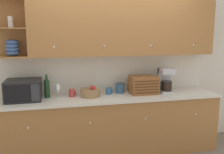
{
  "coord_description": "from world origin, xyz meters",
  "views": [
    {
      "loc": [
        -0.84,
        -3.86,
        1.86
      ],
      "look_at": [
        0.0,
        -0.22,
        1.19
      ],
      "focal_mm": 40.0,
      "sensor_mm": 36.0,
      "label": 1
    }
  ],
  "objects_px": {
    "microwave": "(23,90)",
    "storage_canister": "(120,88)",
    "mug": "(109,91)",
    "bread_box": "(143,85)",
    "wine_bottle": "(47,87)",
    "wine_glass": "(58,88)",
    "coffee_maker": "(166,80)",
    "mug_blue_second": "(72,93)",
    "fruit_basket": "(90,93)"
  },
  "relations": [
    {
      "from": "microwave",
      "to": "storage_canister",
      "type": "bearing_deg",
      "value": 4.11
    },
    {
      "from": "mug",
      "to": "bread_box",
      "type": "height_order",
      "value": "bread_box"
    },
    {
      "from": "microwave",
      "to": "wine_bottle",
      "type": "relative_size",
      "value": 1.41
    },
    {
      "from": "wine_glass",
      "to": "coffee_maker",
      "type": "height_order",
      "value": "coffee_maker"
    },
    {
      "from": "microwave",
      "to": "wine_bottle",
      "type": "xyz_separation_m",
      "value": [
        0.32,
        0.06,
        0.01
      ]
    },
    {
      "from": "wine_bottle",
      "to": "mug_blue_second",
      "type": "distance_m",
      "value": 0.37
    },
    {
      "from": "storage_canister",
      "to": "coffee_maker",
      "type": "height_order",
      "value": "coffee_maker"
    },
    {
      "from": "mug_blue_second",
      "to": "coffee_maker",
      "type": "relative_size",
      "value": 0.28
    },
    {
      "from": "wine_bottle",
      "to": "mug_blue_second",
      "type": "relative_size",
      "value": 3.16
    },
    {
      "from": "wine_bottle",
      "to": "fruit_basket",
      "type": "height_order",
      "value": "wine_bottle"
    },
    {
      "from": "mug_blue_second",
      "to": "bread_box",
      "type": "bearing_deg",
      "value": -2.95
    },
    {
      "from": "mug",
      "to": "bread_box",
      "type": "relative_size",
      "value": 0.24
    },
    {
      "from": "mug",
      "to": "wine_bottle",
      "type": "bearing_deg",
      "value": -179.98
    },
    {
      "from": "storage_canister",
      "to": "bread_box",
      "type": "bearing_deg",
      "value": -20.07
    },
    {
      "from": "storage_canister",
      "to": "microwave",
      "type": "bearing_deg",
      "value": -175.89
    },
    {
      "from": "microwave",
      "to": "fruit_basket",
      "type": "xyz_separation_m",
      "value": [
        0.94,
        -0.02,
        -0.08
      ]
    },
    {
      "from": "microwave",
      "to": "bread_box",
      "type": "relative_size",
      "value": 1.16
    },
    {
      "from": "fruit_basket",
      "to": "bread_box",
      "type": "distance_m",
      "value": 0.83
    },
    {
      "from": "mug",
      "to": "fruit_basket",
      "type": "bearing_deg",
      "value": -165.01
    },
    {
      "from": "wine_bottle",
      "to": "mug",
      "type": "xyz_separation_m",
      "value": [
        0.92,
        0.0,
        -0.1
      ]
    },
    {
      "from": "fruit_basket",
      "to": "mug",
      "type": "height_order",
      "value": "fruit_basket"
    },
    {
      "from": "wine_glass",
      "to": "coffee_maker",
      "type": "bearing_deg",
      "value": -0.5
    },
    {
      "from": "coffee_maker",
      "to": "mug_blue_second",
      "type": "bearing_deg",
      "value": 178.66
    },
    {
      "from": "microwave",
      "to": "fruit_basket",
      "type": "bearing_deg",
      "value": -1.17
    },
    {
      "from": "wine_bottle",
      "to": "storage_canister",
      "type": "distance_m",
      "value": 1.11
    },
    {
      "from": "wine_glass",
      "to": "mug",
      "type": "bearing_deg",
      "value": 3.43
    },
    {
      "from": "wine_bottle",
      "to": "mug_blue_second",
      "type": "height_order",
      "value": "wine_bottle"
    },
    {
      "from": "fruit_basket",
      "to": "coffee_maker",
      "type": "bearing_deg",
      "value": 0.89
    },
    {
      "from": "wine_glass",
      "to": "mug_blue_second",
      "type": "relative_size",
      "value": 1.9
    },
    {
      "from": "wine_bottle",
      "to": "wine_glass",
      "type": "relative_size",
      "value": 1.66
    },
    {
      "from": "mug_blue_second",
      "to": "fruit_basket",
      "type": "distance_m",
      "value": 0.27
    },
    {
      "from": "wine_glass",
      "to": "bread_box",
      "type": "xyz_separation_m",
      "value": [
        1.3,
        -0.04,
        -0.0
      ]
    },
    {
      "from": "wine_bottle",
      "to": "coffee_maker",
      "type": "distance_m",
      "value": 1.83
    },
    {
      "from": "wine_bottle",
      "to": "mug_blue_second",
      "type": "bearing_deg",
      "value": -4.09
    },
    {
      "from": "wine_bottle",
      "to": "fruit_basket",
      "type": "bearing_deg",
      "value": -7.23
    },
    {
      "from": "fruit_basket",
      "to": "mug",
      "type": "distance_m",
      "value": 0.31
    },
    {
      "from": "storage_canister",
      "to": "coffee_maker",
      "type": "distance_m",
      "value": 0.74
    },
    {
      "from": "wine_glass",
      "to": "fruit_basket",
      "type": "xyz_separation_m",
      "value": [
        0.47,
        -0.03,
        -0.08
      ]
    },
    {
      "from": "microwave",
      "to": "wine_glass",
      "type": "relative_size",
      "value": 2.34
    },
    {
      "from": "fruit_basket",
      "to": "bread_box",
      "type": "relative_size",
      "value": 0.71
    },
    {
      "from": "microwave",
      "to": "mug_blue_second",
      "type": "bearing_deg",
      "value": 2.89
    },
    {
      "from": "mug",
      "to": "coffee_maker",
      "type": "xyz_separation_m",
      "value": [
        0.91,
        -0.06,
        0.14
      ]
    },
    {
      "from": "wine_glass",
      "to": "bread_box",
      "type": "distance_m",
      "value": 1.3
    },
    {
      "from": "wine_bottle",
      "to": "bread_box",
      "type": "bearing_deg",
      "value": -3.23
    },
    {
      "from": "wine_glass",
      "to": "fruit_basket",
      "type": "height_order",
      "value": "wine_glass"
    },
    {
      "from": "bread_box",
      "to": "fruit_basket",
      "type": "bearing_deg",
      "value": 179.8
    },
    {
      "from": "wine_glass",
      "to": "storage_canister",
      "type": "height_order",
      "value": "wine_glass"
    },
    {
      "from": "storage_canister",
      "to": "coffee_maker",
      "type": "relative_size",
      "value": 0.39
    },
    {
      "from": "wine_bottle",
      "to": "storage_canister",
      "type": "relative_size",
      "value": 2.27
    },
    {
      "from": "wine_bottle",
      "to": "bread_box",
      "type": "relative_size",
      "value": 0.82
    }
  ]
}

